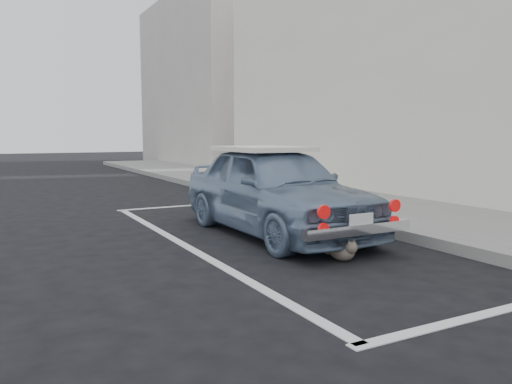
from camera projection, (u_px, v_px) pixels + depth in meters
ground at (406, 304)px, 4.29m from camera, size 80.00×80.00×0.00m
sidewalk at (466, 226)px, 7.53m from camera, size 2.80×40.00×0.15m
shop_building at (496, 36)px, 10.35m from camera, size 3.50×18.00×7.00m
building_far at (204, 82)px, 24.33m from camera, size 3.50×10.00×8.00m
pline_rear at (496, 311)px, 4.08m from camera, size 3.00×0.12×0.01m
pline_front at (191, 205)px, 10.22m from camera, size 3.00×0.12×0.01m
pline_side at (186, 246)px, 6.49m from camera, size 0.12×7.00×0.01m
retro_coupe at (275, 189)px, 7.24m from camera, size 1.55×3.84×1.31m
cat at (343, 250)px, 5.73m from camera, size 0.25×0.52×0.28m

